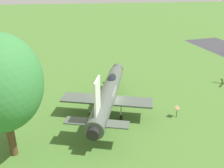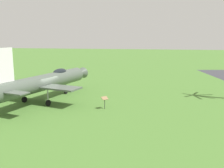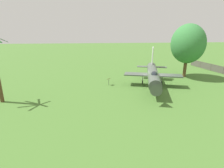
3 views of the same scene
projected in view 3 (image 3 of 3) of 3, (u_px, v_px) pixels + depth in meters
name	position (u px, v px, depth m)	size (l,w,h in m)	color
ground_plane	(152.00, 87.00, 27.63)	(200.00, 200.00, 0.00)	#47722D
display_jet	(153.00, 75.00, 26.71)	(14.22, 9.07, 5.68)	#4C564C
shade_tree	(188.00, 44.00, 31.82)	(6.62, 5.84, 9.64)	brown
info_plaque	(109.00, 80.00, 28.30)	(0.70, 0.70, 1.14)	#333333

